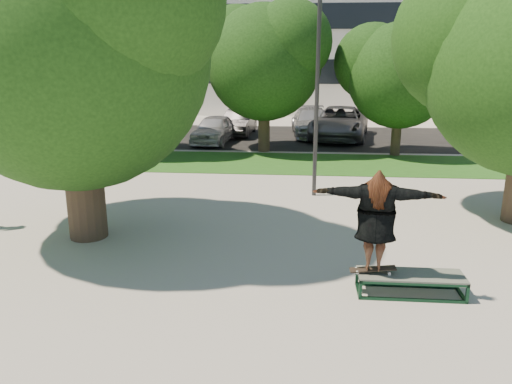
# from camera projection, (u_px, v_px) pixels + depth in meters

# --- Properties ---
(ground) EXTENTS (120.00, 120.00, 0.00)m
(ground) POSITION_uv_depth(u_px,v_px,m) (270.00, 260.00, 10.08)
(ground) COLOR #A7A29A
(ground) RESTS_ON ground
(grass_strip) EXTENTS (30.00, 4.00, 0.02)m
(grass_strip) POSITION_uv_depth(u_px,v_px,m) (311.00, 163.00, 19.12)
(grass_strip) COLOR #1C4914
(grass_strip) RESTS_ON ground
(asphalt_strip) EXTENTS (40.00, 8.00, 0.01)m
(asphalt_strip) POSITION_uv_depth(u_px,v_px,m) (289.00, 137.00, 25.46)
(asphalt_strip) COLOR black
(asphalt_strip) RESTS_ON ground
(tree_left) EXTENTS (6.96, 5.95, 7.12)m
(tree_left) POSITION_uv_depth(u_px,v_px,m) (68.00, 34.00, 10.34)
(tree_left) COLOR #38281E
(tree_left) RESTS_ON ground
(bg_tree_left) EXTENTS (5.28, 4.51, 5.77)m
(bg_tree_left) POSITION_uv_depth(u_px,v_px,m) (126.00, 63.00, 20.30)
(bg_tree_left) COLOR #38281E
(bg_tree_left) RESTS_ON ground
(bg_tree_mid) EXTENTS (5.76, 4.92, 6.24)m
(bg_tree_mid) POSITION_uv_depth(u_px,v_px,m) (263.00, 55.00, 20.73)
(bg_tree_mid) COLOR #38281E
(bg_tree_mid) RESTS_ON ground
(bg_tree_right) EXTENTS (5.04, 4.31, 5.43)m
(bg_tree_right) POSITION_uv_depth(u_px,v_px,m) (399.00, 69.00, 19.90)
(bg_tree_right) COLOR #38281E
(bg_tree_right) RESTS_ON ground
(lamppost) EXTENTS (0.25, 0.15, 6.11)m
(lamppost) POSITION_uv_depth(u_px,v_px,m) (317.00, 87.00, 13.97)
(lamppost) COLOR #2D2D30
(lamppost) RESTS_ON ground
(office_building) EXTENTS (30.00, 14.12, 16.00)m
(office_building) POSITION_uv_depth(u_px,v_px,m) (270.00, 3.00, 38.88)
(office_building) COLOR silver
(office_building) RESTS_ON ground
(grind_box) EXTENTS (1.80, 0.60, 0.38)m
(grind_box) POSITION_uv_depth(u_px,v_px,m) (410.00, 284.00, 8.59)
(grind_box) COLOR #10301E
(grind_box) RESTS_ON ground
(skater_rig) EXTENTS (2.19, 0.81, 1.82)m
(skater_rig) POSITION_uv_depth(u_px,v_px,m) (376.00, 220.00, 8.35)
(skater_rig) COLOR white
(skater_rig) RESTS_ON grind_box
(car_silver_a) EXTENTS (1.94, 4.00, 1.32)m
(car_silver_a) POSITION_uv_depth(u_px,v_px,m) (214.00, 129.00, 23.56)
(car_silver_a) COLOR silver
(car_silver_a) RESTS_ON asphalt_strip
(car_dark) EXTENTS (1.57, 3.96, 1.28)m
(car_dark) POSITION_uv_depth(u_px,v_px,m) (239.00, 123.00, 25.99)
(car_dark) COLOR black
(car_dark) RESTS_ON asphalt_strip
(car_grey) EXTENTS (3.49, 6.01, 1.57)m
(car_grey) POSITION_uv_depth(u_px,v_px,m) (339.00, 123.00, 24.83)
(car_grey) COLOR slate
(car_grey) RESTS_ON asphalt_strip
(car_silver_b) EXTENTS (2.30, 4.95, 1.40)m
(car_silver_b) POSITION_uv_depth(u_px,v_px,m) (312.00, 122.00, 25.66)
(car_silver_b) COLOR #AAABAF
(car_silver_b) RESTS_ON asphalt_strip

